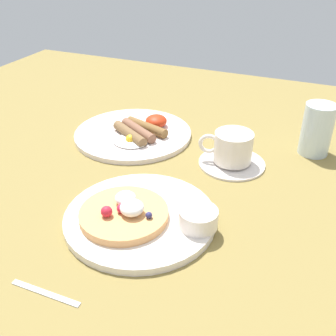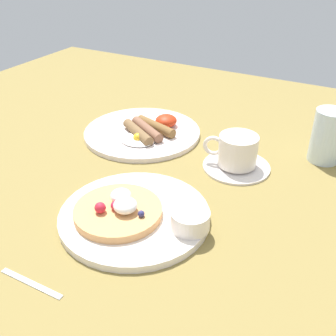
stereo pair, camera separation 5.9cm
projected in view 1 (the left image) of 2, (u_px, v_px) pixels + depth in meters
ground_plane at (147, 190)px, 74.66cm from camera, size 152.83×138.29×3.00cm
pancake_plate at (140, 217)px, 64.31cm from camera, size 24.34×24.34×1.25cm
pancake_with_berries at (125, 212)px, 62.72cm from camera, size 14.05×14.05×3.59cm
syrup_ramekin at (198, 218)px, 60.70cm from camera, size 5.99×5.99×2.95cm
breakfast_plate at (133, 134)px, 90.29cm from camera, size 26.10×26.10×1.08cm
fried_breakfast at (142, 129)px, 88.68cm from camera, size 12.71×15.16×2.90cm
coffee_saucer at (232, 162)px, 79.60cm from camera, size 13.13×13.13×0.88cm
coffee_cup at (232, 147)px, 77.79cm from camera, size 10.49×7.50×5.98cm
teaspoon at (7, 278)px, 53.70cm from camera, size 16.93×2.20×0.60cm
water_glass at (317, 129)px, 81.19cm from camera, size 6.16×6.16×10.70cm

